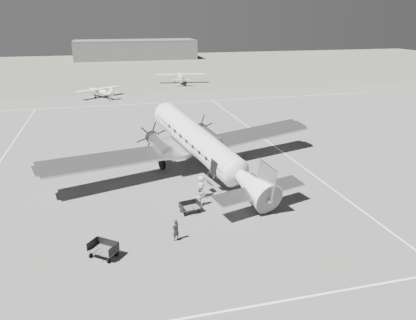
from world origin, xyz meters
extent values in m
plane|color=slate|center=(0.00, 0.00, 0.00)|extent=(260.00, 260.00, 0.00)
cube|color=white|center=(0.00, -14.00, 0.01)|extent=(60.00, 0.15, 0.01)
cube|color=white|center=(12.00, 0.00, 0.01)|extent=(0.15, 80.00, 0.01)
cube|color=white|center=(0.00, 40.00, 0.01)|extent=(90.00, 0.15, 0.01)
cube|color=#625E52|center=(0.00, 95.00, 0.00)|extent=(260.00, 90.00, 0.01)
cube|color=slate|center=(5.00, 120.00, 3.00)|extent=(42.00, 14.00, 6.00)
cube|color=#515151|center=(5.00, 120.00, 6.30)|extent=(42.00, 14.00, 0.60)
imported|color=#2D2D2D|center=(-2.89, -6.41, 0.78)|extent=(0.68, 0.62, 1.57)
imported|color=silver|center=(-0.01, -1.55, 0.84)|extent=(0.70, 0.86, 1.68)
imported|color=silver|center=(0.38, -0.09, 0.96)|extent=(0.69, 0.98, 1.91)
camera|label=1|loc=(-6.73, -30.30, 14.32)|focal=35.00mm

